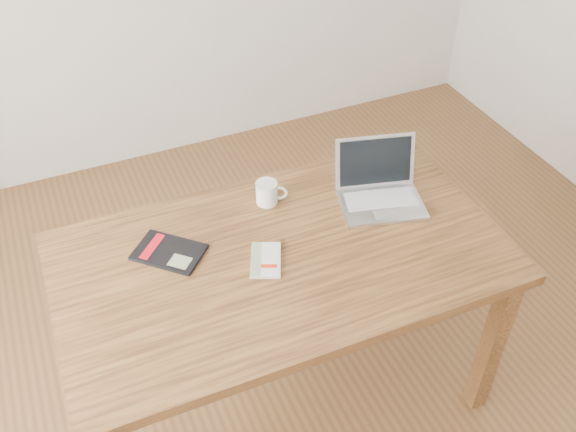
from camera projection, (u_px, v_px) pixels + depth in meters
name	position (u px, v px, depth m)	size (l,w,h in m)	color
room	(297.00, 130.00, 1.57)	(4.04, 4.04, 2.70)	brown
desk	(282.00, 273.00, 2.17)	(1.49, 0.86, 0.75)	#56351A
white_guidebook	(266.00, 260.00, 2.08)	(0.15, 0.18, 0.01)	silver
black_guidebook	(169.00, 252.00, 2.11)	(0.26, 0.26, 0.01)	black
laptop	(379.00, 188.00, 2.30)	(0.35, 0.32, 0.20)	silver
coffee_mug	(268.00, 192.00, 2.28)	(0.11, 0.08, 0.08)	white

